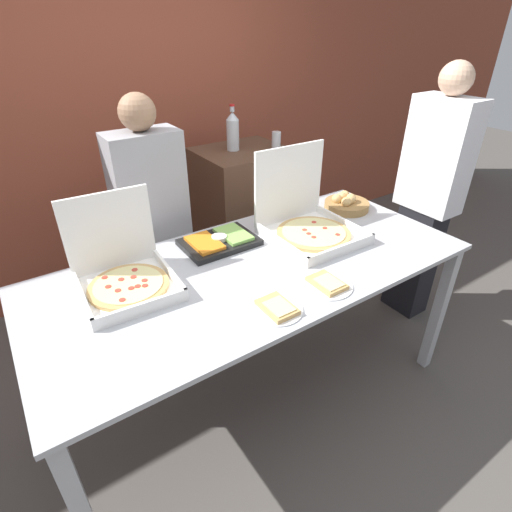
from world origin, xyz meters
TOP-DOWN VIEW (x-y plane):
  - ground_plane at (0.00, 0.00)m, footprint 16.00×16.00m
  - brick_wall_behind at (0.00, 1.70)m, footprint 10.00×0.06m
  - buffet_table at (0.00, 0.00)m, footprint 2.19×0.99m
  - pizza_box_near_right at (-0.60, 0.18)m, footprint 0.43×0.44m
  - pizza_box_near_left at (0.43, 0.11)m, footprint 0.48×0.49m
  - paper_plate_front_left at (-0.13, -0.35)m, footprint 0.22×0.22m
  - paper_plate_front_center at (0.17, -0.34)m, footprint 0.24×0.24m
  - veggie_tray at (-0.05, 0.28)m, footprint 0.40×0.28m
  - bread_basket at (0.87, 0.24)m, footprint 0.28×0.28m
  - sideboard_podium at (0.60, 1.06)m, footprint 0.66×0.58m
  - soda_bottle at (0.54, 1.09)m, footprint 0.09×0.09m
  - soda_can_silver at (0.82, 0.94)m, footprint 0.07×0.07m
  - person_guest_plaid at (-0.26, 0.71)m, footprint 0.40×0.22m
  - person_guest_cap at (1.45, 0.04)m, footprint 0.22×0.40m

SIDE VIEW (x-z plane):
  - ground_plane at x=0.00m, z-range 0.00..0.00m
  - sideboard_podium at x=0.60m, z-range 0.00..1.15m
  - buffet_table at x=0.00m, z-range 0.36..1.27m
  - person_guest_plaid at x=-0.26m, z-range 0.03..1.69m
  - paper_plate_front_center at x=0.17m, z-range 0.91..0.94m
  - paper_plate_front_left at x=-0.13m, z-range 0.91..0.94m
  - person_guest_cap at x=1.45m, z-range 0.04..1.82m
  - veggie_tray at x=-0.05m, z-range 0.91..0.96m
  - bread_basket at x=0.87m, z-range 0.90..1.00m
  - pizza_box_near_right at x=-0.60m, z-range 0.78..1.19m
  - pizza_box_near_left at x=0.43m, z-range 0.76..1.23m
  - soda_can_silver at x=0.82m, z-range 1.15..1.27m
  - soda_bottle at x=0.54m, z-range 1.13..1.45m
  - brick_wall_behind at x=0.00m, z-range 0.00..2.80m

